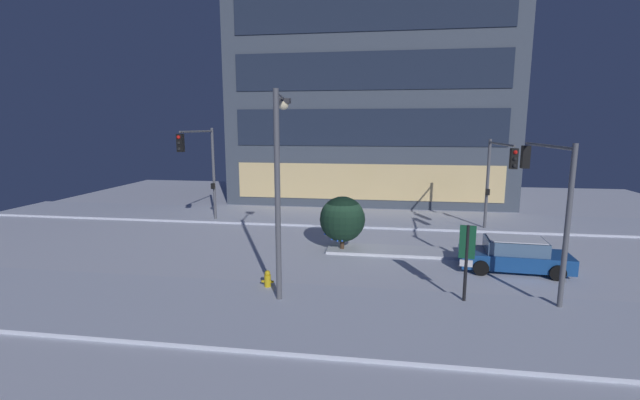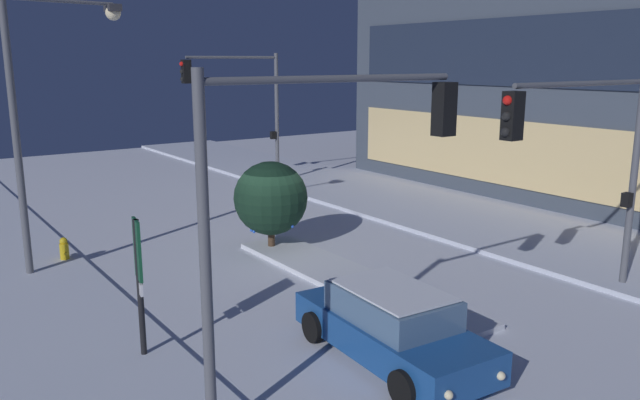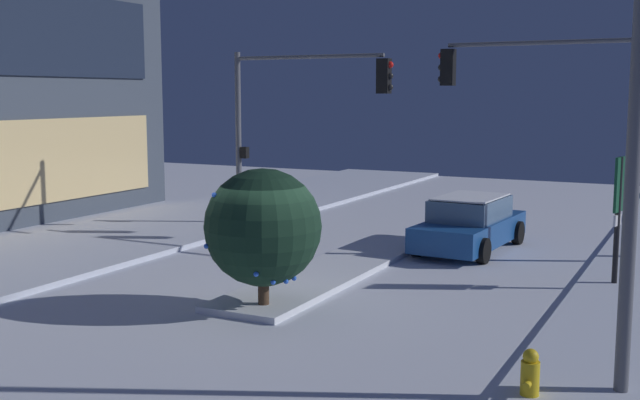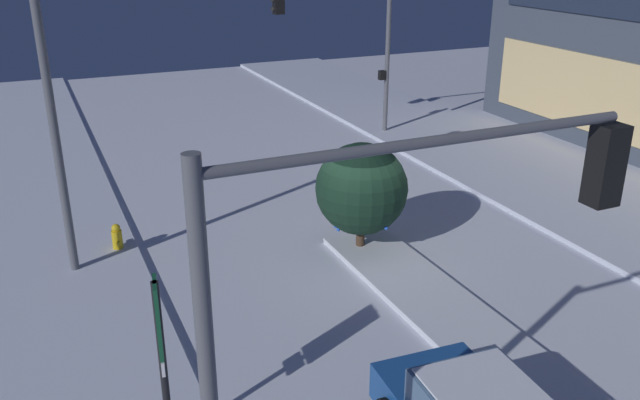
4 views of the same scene
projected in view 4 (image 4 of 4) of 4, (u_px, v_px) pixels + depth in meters
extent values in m
plane|color=silver|center=(361.00, 253.00, 16.96)|extent=(52.00, 52.00, 0.00)
cube|color=silver|center=(33.00, 318.00, 13.99)|extent=(52.00, 5.20, 0.14)
cube|color=silver|center=(592.00, 204.00, 19.88)|extent=(52.00, 5.20, 0.14)
cube|color=silver|center=(450.00, 316.00, 14.04)|extent=(9.00, 1.80, 0.14)
cylinder|color=black|center=(485.00, 393.00, 11.30)|extent=(0.67, 0.26, 0.66)
cylinder|color=#565960|center=(432.00, 142.00, 6.79)|extent=(0.12, 4.96, 0.12)
cube|color=black|center=(605.00, 165.00, 7.96)|extent=(0.32, 0.36, 1.00)
sphere|color=red|center=(622.00, 138.00, 7.91)|extent=(0.20, 0.20, 0.20)
sphere|color=black|center=(617.00, 163.00, 8.03)|extent=(0.20, 0.20, 0.20)
sphere|color=black|center=(613.00, 188.00, 8.15)|extent=(0.20, 0.20, 0.20)
cylinder|color=#565960|center=(387.00, 57.00, 26.02)|extent=(0.18, 0.18, 6.21)
cube|color=black|center=(278.00, 0.00, 23.46)|extent=(0.32, 0.36, 1.00)
sphere|color=black|center=(273.00, 0.00, 23.39)|extent=(0.20, 0.20, 0.20)
sphere|color=black|center=(274.00, 9.00, 23.51)|extent=(0.20, 0.20, 0.20)
cube|color=black|center=(382.00, 75.00, 26.20)|extent=(0.20, 0.24, 0.36)
cylinder|color=#565960|center=(53.00, 120.00, 14.54)|extent=(0.20, 0.20, 7.59)
cylinder|color=gold|center=(118.00, 242.00, 16.88)|extent=(0.26, 0.26, 0.62)
sphere|color=gold|center=(116.00, 228.00, 16.74)|extent=(0.22, 0.22, 0.22)
cylinder|color=gold|center=(116.00, 238.00, 17.02)|extent=(0.12, 0.10, 0.10)
cylinder|color=gold|center=(119.00, 243.00, 16.72)|extent=(0.12, 0.10, 0.10)
cylinder|color=black|center=(163.00, 366.00, 10.11)|extent=(0.12, 0.12, 2.92)
cube|color=#144C2D|center=(158.00, 318.00, 9.79)|extent=(0.55, 0.15, 1.20)
cube|color=white|center=(163.00, 362.00, 10.08)|extent=(0.44, 0.12, 0.24)
cylinder|color=#473323|center=(360.00, 237.00, 17.03)|extent=(0.22, 0.22, 0.70)
sphere|color=black|center=(361.00, 189.00, 16.53)|extent=(2.31, 2.31, 2.31)
sphere|color=blue|center=(338.00, 229.00, 16.59)|extent=(0.10, 0.10, 0.10)
sphere|color=blue|center=(336.00, 226.00, 16.81)|extent=(0.10, 0.10, 0.10)
sphere|color=blue|center=(386.00, 228.00, 16.19)|extent=(0.10, 0.10, 0.10)
sphere|color=blue|center=(335.00, 220.00, 17.09)|extent=(0.10, 0.10, 0.10)
sphere|color=blue|center=(372.00, 152.00, 17.11)|extent=(0.10, 0.10, 0.10)
sphere|color=blue|center=(372.00, 185.00, 17.64)|extent=(0.10, 0.10, 0.10)
sphere|color=blue|center=(334.00, 206.00, 17.38)|extent=(0.10, 0.10, 0.10)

